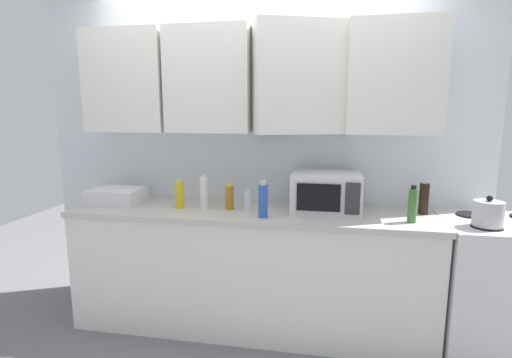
% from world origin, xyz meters
% --- Properties ---
extents(wall_back_with_cabinets, '(3.47, 0.52, 2.60)m').
position_xyz_m(wall_back_with_cabinets, '(0.00, -0.07, 1.58)').
color(wall_back_with_cabinets, white).
rests_on(wall_back_with_cabinets, ground_plane).
extents(counter_run, '(2.60, 0.63, 0.90)m').
position_xyz_m(counter_run, '(0.00, -0.30, 0.45)').
color(counter_run, white).
rests_on(counter_run, ground_plane).
extents(stove_range, '(0.76, 0.64, 0.91)m').
position_xyz_m(stove_range, '(1.69, -0.32, 0.45)').
color(stove_range, silver).
rests_on(stove_range, ground_plane).
extents(kettle, '(0.17, 0.17, 0.19)m').
position_xyz_m(kettle, '(1.52, -0.46, 0.99)').
color(kettle, '#B2B2B7').
rests_on(kettle, stove_range).
extents(microwave, '(0.48, 0.37, 0.28)m').
position_xyz_m(microwave, '(0.54, -0.25, 1.04)').
color(microwave, silver).
rests_on(microwave, counter_run).
extents(dish_rack, '(0.38, 0.30, 0.12)m').
position_xyz_m(dish_rack, '(-1.05, -0.30, 0.96)').
color(dish_rack, silver).
rests_on(dish_rack, counter_run).
extents(bottle_yellow_mustard, '(0.06, 0.06, 0.21)m').
position_xyz_m(bottle_yellow_mustard, '(-0.52, -0.34, 1.00)').
color(bottle_yellow_mustard, gold).
rests_on(bottle_yellow_mustard, counter_run).
extents(bottle_green_oil, '(0.05, 0.05, 0.24)m').
position_xyz_m(bottle_green_oil, '(1.08, -0.42, 1.01)').
color(bottle_green_oil, '#386B2D').
rests_on(bottle_green_oil, counter_run).
extents(bottle_amber_vinegar, '(0.06, 0.06, 0.19)m').
position_xyz_m(bottle_amber_vinegar, '(-0.15, -0.31, 0.99)').
color(bottle_amber_vinegar, '#AD701E').
rests_on(bottle_amber_vinegar, counter_run).
extents(bottle_white_jar, '(0.06, 0.06, 0.26)m').
position_xyz_m(bottle_white_jar, '(-0.34, -0.32, 1.02)').
color(bottle_white_jar, white).
rests_on(bottle_white_jar, counter_run).
extents(bottle_soy_dark, '(0.07, 0.07, 0.23)m').
position_xyz_m(bottle_soy_dark, '(1.21, -0.19, 1.01)').
color(bottle_soy_dark, black).
rests_on(bottle_soy_dark, counter_run).
extents(bottle_clear_tall, '(0.05, 0.05, 0.15)m').
position_xyz_m(bottle_clear_tall, '(-0.01, -0.32, 0.97)').
color(bottle_clear_tall, silver).
rests_on(bottle_clear_tall, counter_run).
extents(bottle_blue_cleaner, '(0.06, 0.06, 0.25)m').
position_xyz_m(bottle_blue_cleaner, '(0.12, -0.48, 1.02)').
color(bottle_blue_cleaner, '#2D56B7').
rests_on(bottle_blue_cleaner, counter_run).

